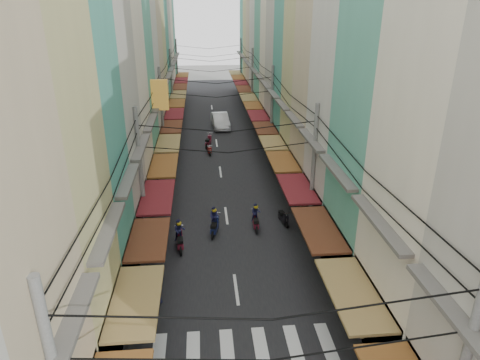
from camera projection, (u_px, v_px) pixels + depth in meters
ground at (233, 267)px, 23.17m from camera, size 160.00×160.00×0.00m
road at (217, 149)px, 41.54m from camera, size 10.00×80.00×0.02m
sidewalk_left at (150, 151)px, 40.99m from camera, size 3.00×80.00×0.06m
sidewalk_right at (283, 147)px, 42.08m from camera, size 3.00×80.00×0.06m
crosswalk at (244, 349)px, 17.64m from camera, size 7.55×2.40×0.01m
building_row_left at (117, 49)px, 33.95m from camera, size 7.80×67.67×23.70m
building_row_right at (313, 52)px, 35.32m from camera, size 7.80×68.98×22.59m
utility_poles at (218, 92)px, 34.42m from camera, size 10.20×66.13×8.20m
white_car at (221, 128)px, 48.79m from camera, size 5.90×2.64×2.03m
bicycle at (370, 292)px, 21.17m from camera, size 1.69×1.02×1.09m
moving_scooters at (218, 202)px, 29.37m from camera, size 6.92×20.72×1.87m
parked_scooters at (335, 297)px, 20.08m from camera, size 12.78×14.88×1.00m
pedestrians at (155, 220)px, 25.95m from camera, size 12.28×15.95×2.18m
market_umbrella at (391, 274)px, 18.76m from camera, size 2.38×2.38×2.51m
traffic_sign at (325, 226)px, 23.54m from camera, size 0.10×0.57×2.61m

